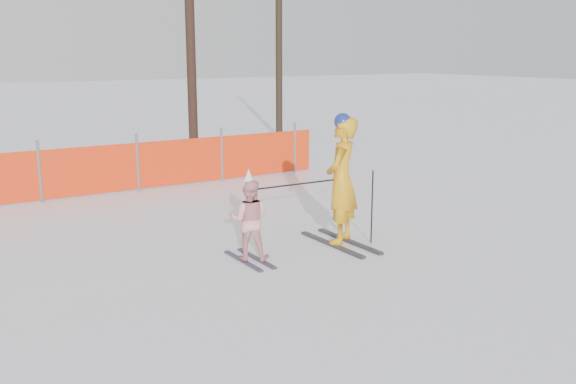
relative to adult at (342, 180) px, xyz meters
name	(u,v)px	position (x,y,z in m)	size (l,w,h in m)	color
ground	(307,269)	(-1.10, -0.71, -1.02)	(120.00, 120.00, 0.00)	white
adult	(342,180)	(0.00, 0.00, 0.00)	(0.85, 1.57, 2.04)	black
child	(249,219)	(-1.59, 0.04, -0.41)	(0.71, 1.05, 1.35)	black
ski_poles	(333,195)	(-0.22, -0.08, -0.20)	(1.93, 0.26, 1.16)	black
tree_trunks	(228,41)	(3.53, 10.62, 2.25)	(4.06, 1.50, 6.78)	black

